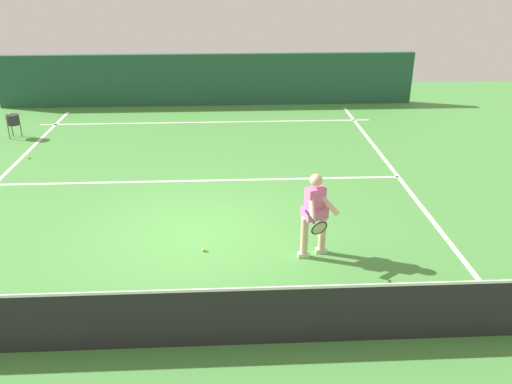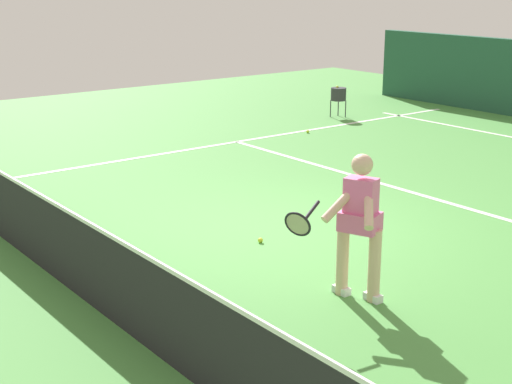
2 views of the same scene
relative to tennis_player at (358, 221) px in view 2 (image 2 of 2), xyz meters
name	(u,v)px [view 2 (image 2 of 2)]	position (x,y,z in m)	size (l,w,h in m)	color
ground_plane	(290,228)	(2.17, -0.93, -0.85)	(25.79, 25.79, 0.00)	#4C9342
service_line_marking	(419,194)	(2.17, -3.52, -0.84)	(9.55, 0.10, 0.01)	white
sideline_right_marking	(122,160)	(6.94, -0.93, -0.84)	(0.10, 17.84, 0.01)	white
court_net	(63,245)	(2.17, 2.28, -0.38)	(10.23, 0.08, 1.00)	#4C4C51
tennis_player	(358,221)	(0.00, 0.00, 0.00)	(0.67, 1.11, 1.55)	beige
tennis_ball_near	(308,131)	(6.73, -5.26, -0.81)	(0.07, 0.07, 0.07)	#D1E533
tennis_ball_mid	(260,240)	(1.94, -0.25, -0.81)	(0.07, 0.07, 0.07)	#D1E533
ball_hopper	(338,94)	(7.70, -7.06, -0.30)	(0.36, 0.36, 0.74)	#333338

